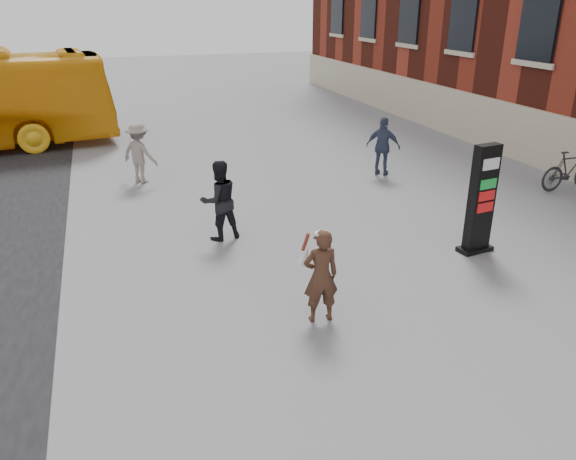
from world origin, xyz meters
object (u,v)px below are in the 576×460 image
object	(u,v)px
pedestrian_b	(139,153)
pedestrian_c	(383,146)
woman	(321,275)
bike_7	(570,170)
info_pylon	(481,200)
pedestrian_a	(219,200)

from	to	relation	value
pedestrian_b	pedestrian_c	distance (m)	7.33
woman	bike_7	world-z (taller)	woman
pedestrian_c	bike_7	xyz separation A→B (m)	(4.38, -3.01, -0.32)
info_pylon	pedestrian_c	world-z (taller)	info_pylon
woman	bike_7	size ratio (longest dim) A/B	0.87
woman	bike_7	xyz separation A→B (m)	(9.34, 4.34, -0.28)
info_pylon	woman	bearing A→B (deg)	-167.43
woman	pedestrian_c	xyz separation A→B (m)	(4.96, 7.36, 0.05)
pedestrian_a	pedestrian_c	size ratio (longest dim) A/B	1.02
woman	pedestrian_a	xyz separation A→B (m)	(-0.86, 4.00, 0.07)
info_pylon	woman	distance (m)	4.53
pedestrian_b	pedestrian_c	size ratio (longest dim) A/B	0.99
pedestrian_b	bike_7	size ratio (longest dim) A/B	0.94
info_pylon	pedestrian_a	world-z (taller)	info_pylon
pedestrian_c	bike_7	world-z (taller)	pedestrian_c
pedestrian_c	pedestrian_a	bearing A→B (deg)	71.32
pedestrian_b	pedestrian_a	bearing A→B (deg)	148.42
woman	pedestrian_a	world-z (taller)	pedestrian_a
pedestrian_c	pedestrian_b	bearing A→B (deg)	29.01
pedestrian_b	bike_7	xyz separation A→B (m)	(11.54, -4.57, -0.32)
pedestrian_a	pedestrian_c	xyz separation A→B (m)	(5.82, 3.36, -0.02)
pedestrian_a	pedestrian_b	size ratio (longest dim) A/B	1.03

